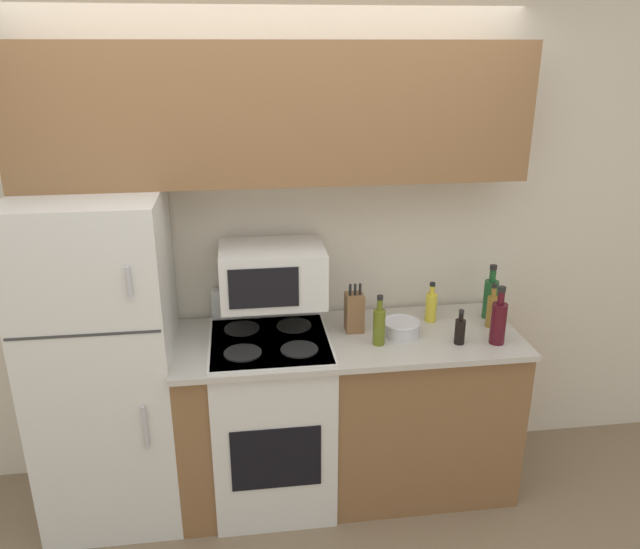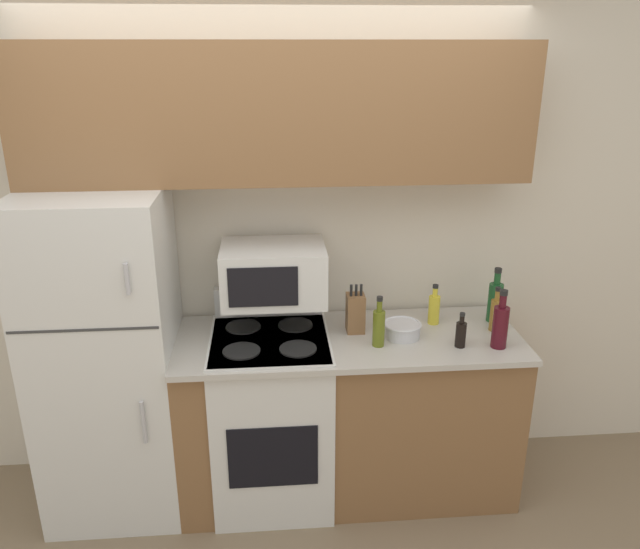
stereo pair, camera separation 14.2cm
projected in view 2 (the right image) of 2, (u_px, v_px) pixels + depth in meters
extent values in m
plane|color=#7F6B51|center=(289.00, 527.00, 3.19)|extent=(12.00, 12.00, 0.00)
cube|color=beige|center=(280.00, 251.00, 3.37)|extent=(8.00, 0.05, 2.55)
cube|color=brown|center=(347.00, 416.00, 3.35)|extent=(1.75, 0.62, 0.89)
cube|color=#BCB7AD|center=(349.00, 340.00, 3.17)|extent=(1.75, 0.66, 0.03)
cube|color=silver|center=(108.00, 358.00, 3.12)|extent=(0.67, 0.63, 1.70)
cube|color=#383838|center=(84.00, 330.00, 2.72)|extent=(0.65, 0.01, 0.01)
cylinder|color=#B7B7BC|center=(127.00, 279.00, 2.64)|extent=(0.02, 0.02, 0.14)
cylinder|color=#B7B7BC|center=(143.00, 422.00, 2.89)|extent=(0.02, 0.02, 0.22)
cube|color=brown|center=(277.00, 113.00, 2.94)|extent=(2.42, 0.32, 0.65)
cube|color=silver|center=(272.00, 418.00, 3.30)|extent=(0.61, 0.62, 0.93)
cube|color=black|center=(273.00, 457.00, 3.01)|extent=(0.44, 0.01, 0.34)
cube|color=#2D2D2D|center=(270.00, 339.00, 3.14)|extent=(0.58, 0.60, 0.01)
cube|color=silver|center=(269.00, 301.00, 3.38)|extent=(0.58, 0.06, 0.16)
cylinder|color=black|center=(241.00, 351.00, 3.00)|extent=(0.18, 0.18, 0.01)
cylinder|color=black|center=(298.00, 349.00, 3.02)|extent=(0.18, 0.18, 0.01)
cylinder|color=black|center=(243.00, 327.00, 3.25)|extent=(0.18, 0.18, 0.01)
cylinder|color=black|center=(295.00, 325.00, 3.27)|extent=(0.18, 0.18, 0.01)
cube|color=silver|center=(273.00, 273.00, 3.14)|extent=(0.52, 0.38, 0.28)
cube|color=black|center=(263.00, 287.00, 2.96)|extent=(0.33, 0.01, 0.20)
cube|color=brown|center=(355.00, 313.00, 3.20)|extent=(0.09, 0.10, 0.20)
cylinder|color=black|center=(351.00, 290.00, 3.15)|extent=(0.01, 0.01, 0.06)
cylinder|color=black|center=(356.00, 290.00, 3.15)|extent=(0.01, 0.01, 0.06)
cylinder|color=black|center=(361.00, 290.00, 3.15)|extent=(0.01, 0.01, 0.06)
cylinder|color=silver|center=(402.00, 330.00, 3.17)|extent=(0.18, 0.18, 0.07)
torus|color=silver|center=(402.00, 324.00, 3.15)|extent=(0.20, 0.20, 0.01)
cylinder|color=#194C23|center=(495.00, 303.00, 3.32)|extent=(0.08, 0.08, 0.21)
cylinder|color=#194C23|center=(497.00, 278.00, 3.27)|extent=(0.03, 0.03, 0.07)
cylinder|color=black|center=(498.00, 270.00, 3.26)|extent=(0.04, 0.04, 0.02)
cylinder|color=#470F19|center=(500.00, 327.00, 3.03)|extent=(0.08, 0.08, 0.21)
cylinder|color=#470F19|center=(503.00, 301.00, 2.98)|extent=(0.03, 0.03, 0.07)
cylinder|color=black|center=(504.00, 293.00, 2.97)|extent=(0.04, 0.04, 0.02)
cylinder|color=olive|center=(495.00, 315.00, 3.22)|extent=(0.06, 0.06, 0.17)
cylinder|color=olive|center=(497.00, 296.00, 3.18)|extent=(0.03, 0.03, 0.05)
cylinder|color=black|center=(498.00, 289.00, 3.17)|extent=(0.03, 0.03, 0.02)
cylinder|color=gold|center=(434.00, 310.00, 3.30)|extent=(0.06, 0.06, 0.15)
cylinder|color=gold|center=(435.00, 292.00, 3.27)|extent=(0.03, 0.03, 0.05)
cylinder|color=black|center=(436.00, 286.00, 3.25)|extent=(0.03, 0.03, 0.02)
cylinder|color=black|center=(461.00, 335.00, 3.05)|extent=(0.05, 0.05, 0.13)
cylinder|color=black|center=(462.00, 319.00, 3.02)|extent=(0.02, 0.02, 0.04)
cylinder|color=black|center=(462.00, 314.00, 3.01)|extent=(0.03, 0.03, 0.01)
cylinder|color=#5B6619|center=(379.00, 329.00, 3.05)|extent=(0.06, 0.06, 0.18)
cylinder|color=#5B6619|center=(380.00, 306.00, 3.01)|extent=(0.03, 0.03, 0.06)
cylinder|color=black|center=(380.00, 299.00, 3.00)|extent=(0.03, 0.03, 0.02)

